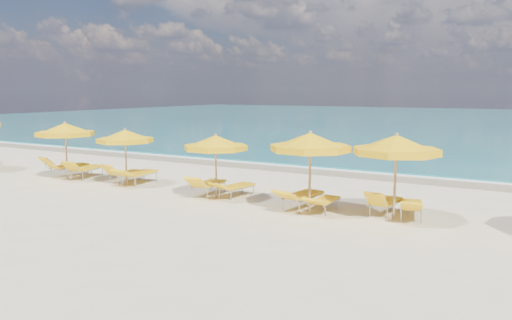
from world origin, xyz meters
The scene contains 20 objects.
ground_plane centered at (0.00, 0.00, 0.00)m, with size 120.00×120.00×0.00m, color beige.
ocean centered at (0.00, 48.00, 0.00)m, with size 120.00×80.00×0.30m, color #13686E.
wet_sand_band centered at (0.00, 7.40, 0.00)m, with size 120.00×2.60×0.01m, color tan.
foam_line centered at (0.00, 8.20, 0.00)m, with size 120.00×1.20×0.03m, color white.
whitecap_near centered at (-6.00, 17.00, 0.00)m, with size 14.00×0.36×0.05m, color white.
umbrella_1 centered at (-8.24, 0.33, 2.00)m, with size 2.81×2.81×2.34m.
umbrella_2 centered at (-5.22, 0.60, 1.85)m, with size 2.30×2.30×2.17m.
umbrella_3 centered at (-0.83, 0.26, 1.86)m, with size 2.83×2.83×2.18m.
umbrella_4 centered at (2.65, 0.06, 2.07)m, with size 2.95×2.95×2.43m.
umbrella_5 centered at (5.08, 0.40, 2.09)m, with size 2.60×2.60×2.45m.
lounger_1_left centered at (-8.76, 0.83, 0.25)m, with size 0.97×2.05×0.93m.
lounger_1_right centered at (-7.72, 0.86, 0.24)m, with size 0.97×2.02×0.85m.
lounger_2_left centered at (-5.69, 0.99, 0.22)m, with size 0.65×1.72×0.82m.
lounger_2_right centered at (-4.86, 0.89, 0.24)m, with size 0.82×2.11×0.77m.
lounger_3_left centered at (-1.37, 0.56, 0.23)m, with size 0.81×1.95×0.82m.
lounger_3_right centered at (-0.37, 0.75, 0.21)m, with size 0.89×1.87×0.65m.
lounger_4_left centered at (2.26, 0.36, 0.24)m, with size 0.93×2.10×0.76m.
lounger_4_right centered at (3.02, 0.30, 0.20)m, with size 0.59×1.69×0.61m.
lounger_5_left centered at (4.70, 0.92, 0.22)m, with size 0.76×1.77×0.82m.
lounger_5_right centered at (5.46, 0.82, 0.21)m, with size 0.93×1.87×0.70m.
Camera 1 is at (8.43, -13.40, 3.61)m, focal length 35.00 mm.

